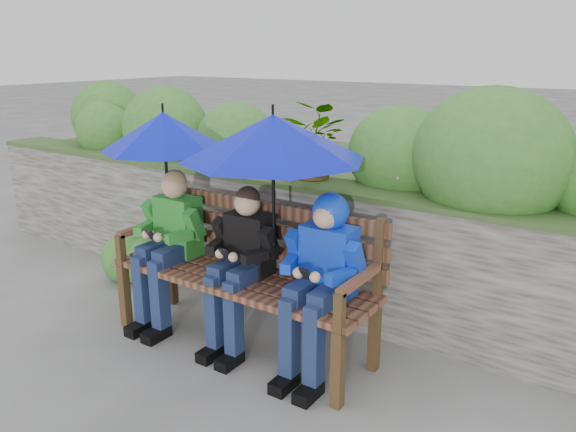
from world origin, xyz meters
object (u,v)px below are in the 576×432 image
Objects in this scene: boy_right at (321,270)px; umbrella_left at (164,131)px; park_bench at (247,265)px; boy_middle at (241,259)px; boy_left at (169,239)px; umbrella_right at (273,137)px.

umbrella_left is (-1.31, 0.04, 0.73)m from boy_right.
boy_middle reaches higher than park_bench.
park_bench is at bearing 8.06° from boy_left.
umbrella_right is at bearing 4.09° from boy_left.
boy_middle is 0.86m from umbrella_right.
umbrella_right is (0.93, 0.01, 0.03)m from umbrella_left.
umbrella_left is (-0.70, 0.05, 0.79)m from boy_middle.
umbrella_right is at bearing -6.53° from park_bench.
umbrella_left is (-0.68, -0.04, 0.86)m from park_bench.
boy_middle is 0.62m from boy_right.
umbrella_right is (0.24, -0.03, 0.90)m from park_bench.
boy_right reaches higher than park_bench.
park_bench is 2.15× the size of umbrella_left.
boy_left is 1.03× the size of boy_middle.
boy_middle is (0.66, 0.00, -0.01)m from boy_left.
boy_middle is 0.97× the size of boy_right.
boy_right is (0.61, 0.01, 0.06)m from boy_middle.
park_bench is at bearing 172.84° from boy_right.
boy_right is at bearing -7.55° from umbrella_right.
boy_right is at bearing -1.74° from umbrella_left.
boy_left is 1.21m from umbrella_right.
park_bench is at bearing 3.29° from umbrella_left.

